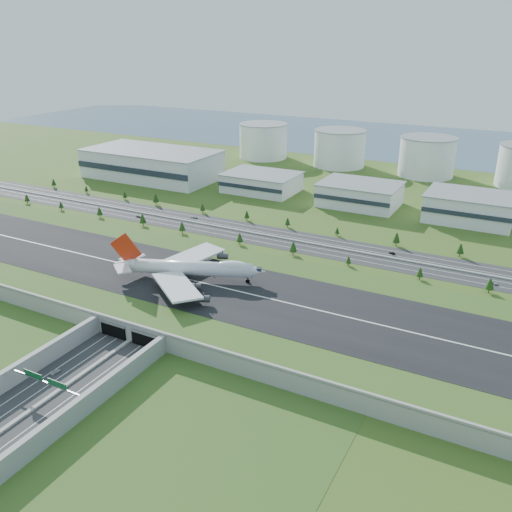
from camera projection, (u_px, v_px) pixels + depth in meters
The scene contains 21 objects.
ground at pixel (195, 295), 274.44m from camera, with size 1200.00×1200.00×0.00m, color #294816.
airfield_deck at pixel (194, 288), 272.80m from camera, with size 520.00×100.00×9.20m.
underpass_road at pixel (37, 398), 191.86m from camera, with size 38.80×120.40×8.00m.
sign_gantry_near at pixel (46, 383), 194.10m from camera, with size 38.70×0.70×9.80m.
north_expressway at pixel (276, 238), 352.06m from camera, with size 560.00×36.00×0.12m, color #28282B.
tree_row at pixel (289, 234), 345.31m from camera, with size 503.22×48.75×8.49m.
hangar_west at pixel (152, 164), 494.37m from camera, with size 120.00×60.00×25.00m, color silver.
hangar_mid_a at pixel (262, 183), 452.82m from camera, with size 58.00×42.00×15.00m, color silver.
hangar_mid_b at pixel (360, 194), 415.69m from camera, with size 58.00×42.00×17.00m, color silver.
hangar_mid_c at pixel (470, 208), 380.73m from camera, with size 58.00×42.00×19.00m, color silver.
fuel_tank_a at pixel (263, 141), 573.03m from camera, with size 50.00×50.00×35.00m, color white.
fuel_tank_b at pixel (339, 148), 536.29m from camera, with size 50.00×50.00×35.00m, color white.
fuel_tank_c at pixel (427, 157), 499.54m from camera, with size 50.00×50.00×35.00m, color white.
bay_water at pixel (413, 141), 666.76m from camera, with size 1200.00×260.00×0.06m, color #39546E.
boeing_747 at pixel (189, 268), 269.93m from camera, with size 74.30×68.89×24.19m.
car_0 at pixel (55, 372), 211.05m from camera, with size 1.71×4.25×1.45m, color silver.
car_2 at pixel (114, 377), 208.07m from camera, with size 2.47×5.36×1.49m, color #0E2248.
car_4 at pixel (138, 217), 390.14m from camera, with size 1.58×3.92×1.34m, color #4C4D51.
car_5 at pixel (392, 253), 325.19m from camera, with size 1.40×4.01×1.32m, color black.
car_6 at pixel (493, 283), 286.25m from camera, with size 2.41×5.23×1.45m, color silver.
car_7 at pixel (194, 217), 389.30m from camera, with size 1.93×4.76×1.38m, color white.
Camera 1 is at (142.58, -203.02, 123.05)m, focal length 38.00 mm.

